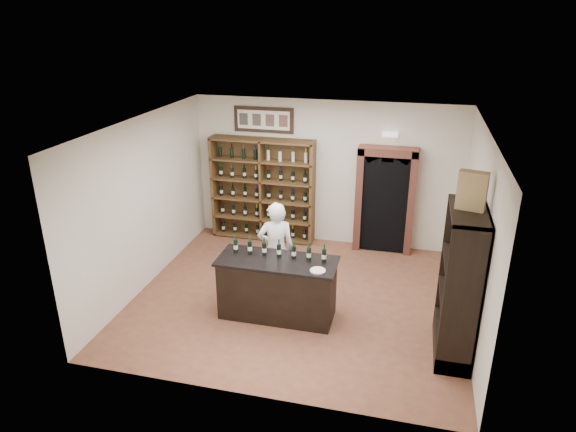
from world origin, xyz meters
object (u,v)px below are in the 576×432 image
object	(u,v)px
tasting_counter	(277,288)
side_cabinet	(459,306)
wine_shelf	(263,189)
counter_bottle_0	(236,246)
shopkeeper	(276,250)
wine_crate	(472,191)

from	to	relation	value
tasting_counter	side_cabinet	bearing A→B (deg)	-6.28
wine_shelf	counter_bottle_0	bearing A→B (deg)	-82.31
wine_shelf	tasting_counter	xyz separation A→B (m)	(1.10, -2.93, -0.61)
tasting_counter	counter_bottle_0	xyz separation A→B (m)	(-0.72, 0.12, 0.61)
counter_bottle_0	shopkeeper	size ratio (longest dim) A/B	0.18
wine_shelf	wine_crate	xyz separation A→B (m)	(3.79, -3.21, 1.36)
wine_shelf	counter_bottle_0	world-z (taller)	wine_shelf
shopkeeper	wine_shelf	bearing A→B (deg)	-87.02
wine_shelf	shopkeeper	distance (m)	2.48
tasting_counter	wine_crate	size ratio (longest dim) A/B	3.64
wine_shelf	wine_crate	bearing A→B (deg)	-40.26
shopkeeper	tasting_counter	bearing A→B (deg)	88.19
side_cabinet	shopkeeper	bearing A→B (deg)	162.10
side_cabinet	wine_crate	size ratio (longest dim) A/B	4.26
wine_shelf	side_cabinet	world-z (taller)	same
wine_shelf	wine_crate	distance (m)	5.15
wine_crate	side_cabinet	bearing A→B (deg)	-18.72
counter_bottle_0	wine_crate	size ratio (longest dim) A/B	0.58
shopkeeper	side_cabinet	bearing A→B (deg)	143.50
wine_shelf	side_cabinet	bearing A→B (deg)	-40.21
counter_bottle_0	tasting_counter	bearing A→B (deg)	-9.28
side_cabinet	wine_crate	bearing A→B (deg)	146.36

